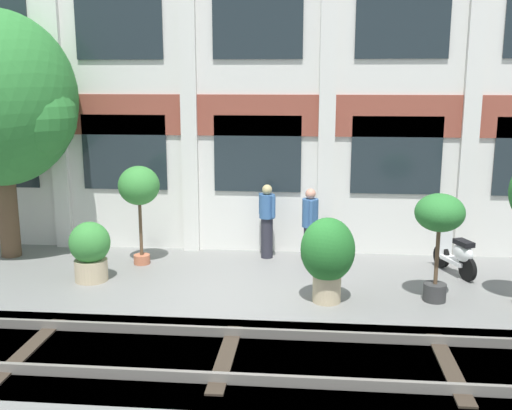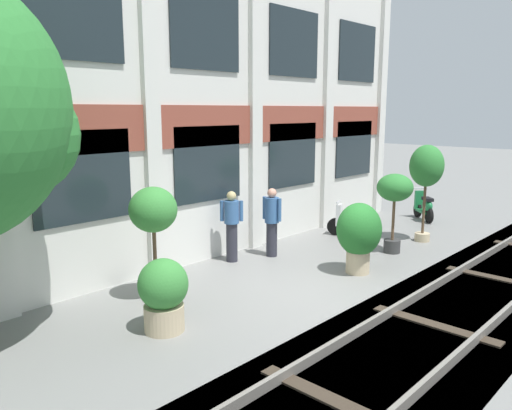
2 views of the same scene
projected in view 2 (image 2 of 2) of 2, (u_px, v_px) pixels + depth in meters
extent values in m
plane|color=slate|center=(312.00, 290.00, 9.71)|extent=(80.00, 80.00, 0.00)
cube|color=silver|center=(199.00, 96.00, 11.18)|extent=(15.20, 0.50, 7.51)
cube|color=brown|center=(208.00, 126.00, 11.13)|extent=(15.20, 0.06, 0.90)
cube|color=silver|center=(151.00, 94.00, 9.89)|extent=(0.36, 0.16, 7.51)
cube|color=silver|center=(255.00, 97.00, 12.07)|extent=(0.36, 0.16, 7.51)
cube|color=silver|center=(328.00, 99.00, 14.25)|extent=(0.36, 0.16, 7.51)
cube|color=silver|center=(381.00, 100.00, 16.43)|extent=(0.36, 0.16, 7.51)
cube|color=#1E282D|center=(83.00, 177.00, 9.10)|extent=(1.95, 0.04, 1.70)
cube|color=#1E282D|center=(208.00, 164.00, 11.28)|extent=(1.95, 0.04, 1.70)
cube|color=#1E282D|center=(293.00, 155.00, 13.46)|extent=(1.95, 0.04, 1.70)
cube|color=#1E282D|center=(354.00, 149.00, 15.64)|extent=(1.95, 0.04, 1.70)
cube|color=#1E282D|center=(72.00, 9.00, 8.55)|extent=(1.95, 0.04, 1.70)
cube|color=#1E282D|center=(206.00, 30.00, 10.73)|extent=(1.95, 0.04, 1.70)
cube|color=#1E282D|center=(295.00, 43.00, 12.91)|extent=(1.95, 0.04, 1.70)
cube|color=#1E282D|center=(358.00, 53.00, 15.09)|extent=(1.95, 0.04, 1.70)
cube|color=#5B5449|center=(432.00, 335.00, 8.10)|extent=(23.20, 2.80, 0.28)
cube|color=slate|center=(479.00, 336.00, 7.58)|extent=(23.20, 0.07, 0.15)
cube|color=slate|center=(393.00, 310.00, 8.54)|extent=(23.20, 0.07, 0.15)
cube|color=#382D23|center=(331.00, 400.00, 6.01)|extent=(0.24, 2.10, 0.03)
cube|color=#382D23|center=(434.00, 325.00, 8.10)|extent=(0.24, 2.10, 0.03)
cube|color=#382D23|center=(498.00, 278.00, 10.33)|extent=(0.24, 2.10, 0.03)
sphere|color=#2D7A33|center=(13.00, 135.00, 7.07)|extent=(1.82, 1.82, 1.82)
cylinder|color=tan|center=(422.00, 237.00, 13.32)|extent=(0.39, 0.39, 0.22)
cylinder|color=brown|center=(424.00, 204.00, 13.15)|extent=(0.07, 0.07, 1.58)
ellipsoid|color=#2D7A33|center=(427.00, 166.00, 12.96)|extent=(0.88, 0.88, 1.09)
cylinder|color=#B76647|center=(156.00, 295.00, 9.18)|extent=(0.35, 0.35, 0.20)
cylinder|color=brown|center=(155.00, 255.00, 9.04)|extent=(0.07, 0.07, 1.34)
ellipsoid|color=#388438|center=(153.00, 210.00, 8.88)|extent=(0.86, 0.86, 0.82)
cylinder|color=tan|center=(358.00, 262.00, 10.70)|extent=(0.50, 0.50, 0.48)
ellipsoid|color=#236B28|center=(359.00, 229.00, 10.57)|extent=(0.96, 0.96, 1.14)
cylinder|color=#333333|center=(392.00, 246.00, 12.24)|extent=(0.40, 0.40, 0.32)
cylinder|color=brown|center=(393.00, 217.00, 12.10)|extent=(0.07, 0.07, 1.16)
ellipsoid|color=#2D7A33|center=(395.00, 188.00, 11.96)|extent=(0.86, 0.86, 0.67)
cylinder|color=tan|center=(164.00, 318.00, 7.90)|extent=(0.64, 0.64, 0.43)
ellipsoid|color=#388438|center=(163.00, 284.00, 7.79)|extent=(0.79, 0.79, 0.81)
cylinder|color=black|center=(336.00, 226.00, 13.94)|extent=(0.26, 0.48, 0.48)
cylinder|color=black|center=(368.00, 229.00, 13.62)|extent=(0.26, 0.48, 0.48)
cube|color=silver|center=(352.00, 226.00, 13.77)|extent=(0.47, 0.72, 0.08)
ellipsoid|color=silver|center=(362.00, 219.00, 13.63)|extent=(0.45, 0.62, 0.36)
cube|color=black|center=(362.00, 212.00, 13.59)|extent=(0.37, 0.49, 0.10)
cube|color=silver|center=(339.00, 215.00, 13.85)|extent=(0.30, 0.21, 0.60)
cylinder|color=#B7B7BF|center=(339.00, 201.00, 13.78)|extent=(0.48, 0.21, 0.03)
cylinder|color=black|center=(418.00, 210.00, 16.28)|extent=(0.39, 0.41, 0.48)
cylinder|color=black|center=(429.00, 215.00, 15.40)|extent=(0.39, 0.41, 0.48)
cube|color=#196B38|center=(423.00, 211.00, 15.83)|extent=(0.64, 0.66, 0.08)
ellipsoid|color=#196B38|center=(427.00, 205.00, 15.53)|extent=(0.57, 0.59, 0.36)
cube|color=black|center=(428.00, 199.00, 15.49)|extent=(0.46, 0.47, 0.10)
cube|color=#196B38|center=(419.00, 200.00, 16.14)|extent=(0.29, 0.28, 0.60)
cylinder|color=#B7B7BF|center=(420.00, 188.00, 16.09)|extent=(0.39, 0.36, 0.03)
cylinder|color=#282833|center=(232.00, 242.00, 11.48)|extent=(0.26, 0.26, 0.90)
cylinder|color=#33598C|center=(232.00, 212.00, 11.35)|extent=(0.34, 0.34, 0.52)
sphere|color=tan|center=(231.00, 196.00, 11.28)|extent=(0.22, 0.22, 0.22)
cylinder|color=#33598C|center=(222.00, 211.00, 11.35)|extent=(0.09, 0.09, 0.47)
cylinder|color=#33598C|center=(241.00, 211.00, 11.34)|extent=(0.09, 0.09, 0.47)
cylinder|color=#282833|center=(272.00, 239.00, 11.90)|extent=(0.26, 0.26, 0.82)
cylinder|color=#33598C|center=(272.00, 210.00, 11.77)|extent=(0.34, 0.34, 0.60)
sphere|color=tan|center=(272.00, 193.00, 11.69)|extent=(0.22, 0.22, 0.22)
cylinder|color=#33598C|center=(264.00, 208.00, 11.89)|extent=(0.09, 0.09, 0.54)
cylinder|color=#33598C|center=(279.00, 210.00, 11.63)|extent=(0.09, 0.09, 0.54)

